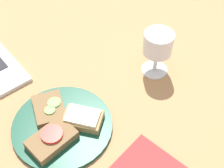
# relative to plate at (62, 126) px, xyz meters

# --- Properties ---
(wooden_table) EXTENTS (1.40, 1.40, 0.03)m
(wooden_table) POSITION_rel_plate_xyz_m (0.09, 0.06, -0.02)
(wooden_table) COLOR #B27F51
(wooden_table) RESTS_ON ground
(plate) EXTENTS (0.25, 0.25, 0.01)m
(plate) POSITION_rel_plate_xyz_m (0.00, 0.00, 0.00)
(plate) COLOR #144733
(plate) RESTS_ON wooden_table
(sandwich_with_cucumber) EXTENTS (0.10, 0.11, 0.02)m
(sandwich_with_cucumber) POSITION_rel_plate_xyz_m (0.00, 0.05, 0.02)
(sandwich_with_cucumber) COLOR brown
(sandwich_with_cucumber) RESTS_ON plate
(sandwich_with_tomato) EXTENTS (0.11, 0.08, 0.03)m
(sandwich_with_tomato) POSITION_rel_plate_xyz_m (-0.04, -0.03, 0.02)
(sandwich_with_tomato) COLOR brown
(sandwich_with_tomato) RESTS_ON plate
(sandwich_with_cheese) EXTENTS (0.10, 0.11, 0.03)m
(sandwich_with_cheese) POSITION_rel_plate_xyz_m (0.05, -0.03, 0.02)
(sandwich_with_cheese) COLOR #A88456
(sandwich_with_cheese) RESTS_ON plate
(wine_glass) EXTENTS (0.08, 0.08, 0.13)m
(wine_glass) POSITION_rel_plate_xyz_m (0.31, -0.01, 0.09)
(wine_glass) COLOR white
(wine_glass) RESTS_ON wooden_table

